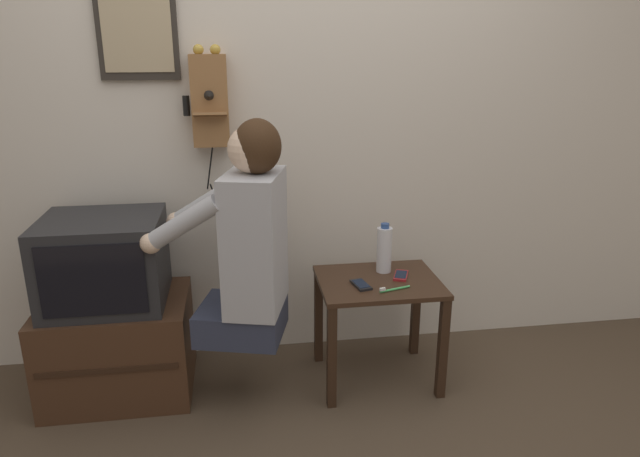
{
  "coord_description": "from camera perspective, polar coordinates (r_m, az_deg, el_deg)",
  "views": [
    {
      "loc": [
        -0.29,
        -1.54,
        1.55
      ],
      "look_at": [
        0.06,
        0.78,
        0.8
      ],
      "focal_mm": 32.0,
      "sensor_mm": 36.0,
      "label": 1
    }
  ],
  "objects": [
    {
      "name": "cell_phone_spare",
      "position": [
        2.71,
        8.09,
        -4.67
      ],
      "size": [
        0.1,
        0.14,
        0.01
      ],
      "rotation": [
        0.0,
        0.0,
        -0.38
      ],
      "color": "maroon",
      "rests_on": "side_table"
    },
    {
      "name": "wall_phone_antique",
      "position": [
        2.71,
        -10.99,
        12.51
      ],
      "size": [
        0.2,
        0.18,
        0.83
      ],
      "color": "olive"
    },
    {
      "name": "television",
      "position": [
        2.68,
        -20.78,
        -3.06
      ],
      "size": [
        0.51,
        0.45,
        0.39
      ],
      "color": "#232326",
      "rests_on": "tv_stand"
    },
    {
      "name": "cell_phone_held",
      "position": [
        2.59,
        4.11,
        -5.63
      ],
      "size": [
        0.08,
        0.13,
        0.01
      ],
      "rotation": [
        0.0,
        0.0,
        0.2
      ],
      "color": "black",
      "rests_on": "side_table"
    },
    {
      "name": "wall_back",
      "position": [
        2.81,
        -2.67,
        12.18
      ],
      "size": [
        6.8,
        0.05,
        2.55
      ],
      "color": "beige",
      "rests_on": "ground_plane"
    },
    {
      "name": "framed_picture",
      "position": [
        2.77,
        -17.9,
        19.06
      ],
      "size": [
        0.35,
        0.03,
        0.49
      ],
      "color": "#2D2823"
    },
    {
      "name": "side_table",
      "position": [
        2.71,
        5.84,
        -7.17
      ],
      "size": [
        0.56,
        0.45,
        0.52
      ],
      "color": "#382316",
      "rests_on": "ground_plane"
    },
    {
      "name": "tv_stand",
      "position": [
        2.85,
        -19.46,
        -11.01
      ],
      "size": [
        0.65,
        0.5,
        0.45
      ],
      "color": "#422819",
      "rests_on": "ground_plane"
    },
    {
      "name": "toothbrush",
      "position": [
        2.56,
        7.26,
        -6.03
      ],
      "size": [
        0.15,
        0.05,
        0.02
      ],
      "rotation": [
        0.0,
        0.0,
        1.84
      ],
      "color": "#4CBF66",
      "rests_on": "side_table"
    },
    {
      "name": "water_bottle",
      "position": [
        2.73,
        6.44,
        -2.06
      ],
      "size": [
        0.07,
        0.07,
        0.24
      ],
      "color": "silver",
      "rests_on": "side_table"
    },
    {
      "name": "person",
      "position": [
        2.41,
        -7.23,
        -1.08
      ],
      "size": [
        0.61,
        0.48,
        0.95
      ],
      "rotation": [
        0.0,
        0.0,
        1.31
      ],
      "color": "#2D3347",
      "rests_on": "ground_plane"
    }
  ]
}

